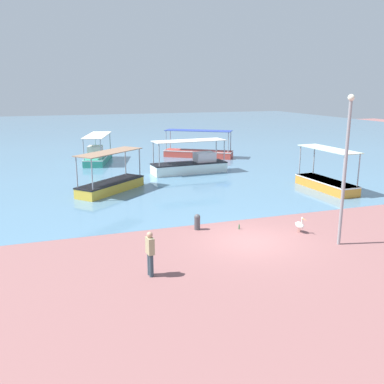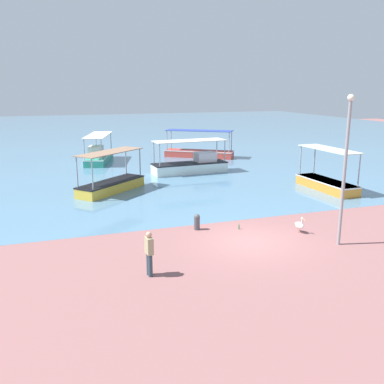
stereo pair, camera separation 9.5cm
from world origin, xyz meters
The scene contains 12 objects.
ground centered at (0.00, 0.00, 0.00)m, with size 120.00×120.00×0.00m, color #8D5A59.
harbor_water centered at (0.00, 48.00, 0.00)m, with size 110.00×90.00×0.00m, color teal.
fishing_boat_center centered at (2.59, 15.71, 0.66)m, with size 6.11×2.16×2.61m.
fishing_boat_far_right centered at (-3.89, 23.02, 0.61)m, with size 3.41×6.49×2.49m.
fishing_boat_far_left centered at (5.79, 22.89, 0.52)m, with size 6.48×5.07×2.63m.
fishing_boat_outer centered at (9.27, 7.27, 0.53)m, with size 1.70×5.09×2.77m.
fishing_boat_near_left centered at (-4.46, 11.39, 0.53)m, with size 4.97×4.65×2.65m.
pelican centered at (2.77, 0.32, 0.38)m, with size 0.32×0.81×0.80m.
lamp_post centered at (3.53, -1.58, 3.59)m, with size 0.28×0.28×6.44m.
mooring_bollard centered at (-1.68, 2.30, 0.42)m, with size 0.30×0.30×0.78m.
fisherman_standing centered at (-5.05, -2.04, 0.91)m, with size 0.27×0.42×1.69m.
glass_bottle centered at (0.27, 1.70, 0.11)m, with size 0.07×0.07×0.27m.
Camera 1 is at (-8.33, -16.21, 6.73)m, focal length 40.00 mm.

